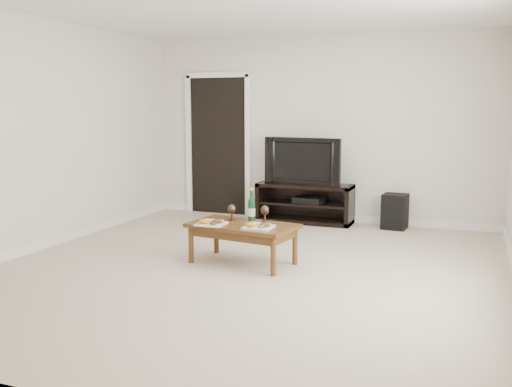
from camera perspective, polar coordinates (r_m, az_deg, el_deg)
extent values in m
plane|color=beige|center=(5.77, -0.96, -7.54)|extent=(5.50, 5.50, 0.00)
cube|color=beige|center=(8.19, 6.28, 6.39)|extent=(5.00, 0.04, 2.60)
cube|color=black|center=(8.69, -3.79, 4.72)|extent=(0.90, 0.02, 2.05)
cube|color=black|center=(8.05, 4.89, -0.96)|extent=(1.34, 0.45, 0.55)
imported|color=black|center=(7.98, 4.94, 3.29)|extent=(1.14, 0.32, 0.65)
cube|color=black|center=(8.02, 5.32, -0.65)|extent=(0.43, 0.34, 0.08)
cube|color=black|center=(7.83, 13.72, -1.75)|extent=(0.34, 0.34, 0.47)
cube|color=#523216|center=(5.91, -1.34, -5.04)|extent=(1.17, 0.76, 0.42)
cube|color=white|center=(5.83, -4.49, -2.79)|extent=(0.27, 0.27, 0.07)
cube|color=white|center=(5.65, 0.25, -3.14)|extent=(0.27, 0.27, 0.07)
cylinder|color=#0F371B|center=(6.02, -0.44, -1.05)|extent=(0.07, 0.07, 0.35)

